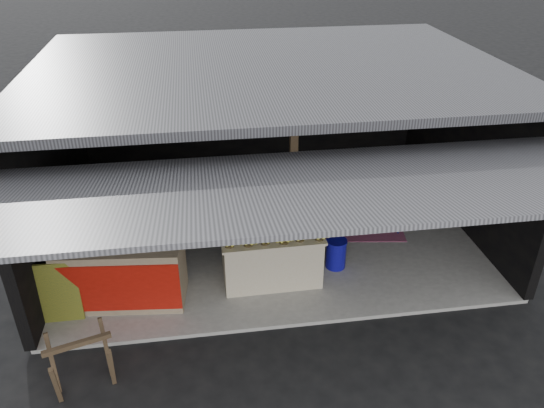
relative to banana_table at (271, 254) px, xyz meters
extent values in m
plane|color=black|center=(0.17, -1.13, -0.48)|extent=(80.00, 80.00, 0.00)
cube|color=gray|center=(0.17, 1.37, -0.45)|extent=(7.00, 5.00, 0.06)
cube|color=black|center=(0.17, 3.87, 1.03)|extent=(7.00, 0.15, 2.90)
cube|color=black|center=(-3.33, 1.37, 1.03)|extent=(0.15, 5.00, 2.90)
cube|color=black|center=(3.67, 1.37, 1.03)|extent=(0.15, 5.00, 2.90)
cube|color=#232326|center=(0.17, 1.37, 2.48)|extent=(7.20, 5.20, 0.12)
cube|color=#232326|center=(0.17, -2.08, 2.25)|extent=(7.40, 2.47, 0.48)
cube|color=brown|center=(0.47, 0.77, 1.01)|extent=(0.12, 0.12, 2.85)
cube|color=beige|center=(0.00, 0.00, -0.02)|extent=(1.46, 0.89, 0.79)
cube|color=beige|center=(0.00, 0.00, 0.40)|extent=(1.53, 0.95, 0.04)
cube|color=white|center=(0.10, 0.90, 0.08)|extent=(0.94, 0.66, 1.01)
cube|color=navy|center=(0.10, 0.59, 0.14)|extent=(0.71, 0.06, 0.30)
cube|color=#B21414|center=(0.10, 0.59, -0.22)|extent=(0.45, 0.05, 0.10)
cube|color=#998466|center=(-2.18, -0.23, 0.07)|extent=(1.80, 0.93, 0.97)
cube|color=#B2150B|center=(-2.18, -0.61, 0.07)|extent=(1.72, 0.20, 0.76)
cube|color=white|center=(-2.18, -0.62, 0.07)|extent=(0.59, 0.07, 0.19)
cube|color=#19224C|center=(-2.18, 0.10, 0.96)|extent=(1.72, 0.23, 0.81)
cube|color=black|center=(-3.03, -0.56, 0.04)|extent=(0.62, 0.11, 0.92)
cube|color=brown|center=(-2.76, -2.08, -0.09)|extent=(0.13, 0.29, 0.75)
cube|color=brown|center=(-2.17, -1.90, -0.09)|extent=(0.13, 0.29, 0.75)
cube|color=brown|center=(-2.87, -1.73, -0.09)|extent=(0.13, 0.29, 0.75)
cube|color=brown|center=(-2.27, -1.55, -0.09)|extent=(0.13, 0.29, 0.75)
cube|color=brown|center=(-2.52, -1.81, 0.24)|extent=(0.75, 0.28, 0.06)
cylinder|color=#0E0C87|center=(1.06, 0.10, -0.19)|extent=(0.32, 0.32, 0.46)
cylinder|color=#0B103C|center=(2.04, 1.00, -0.18)|extent=(0.03, 0.03, 0.48)
cylinder|color=#0B103C|center=(2.40, 0.88, -0.18)|extent=(0.03, 0.03, 0.48)
cylinder|color=#0B103C|center=(2.16, 1.35, -0.18)|extent=(0.03, 0.03, 0.48)
cylinder|color=#0B103C|center=(2.51, 1.24, -0.18)|extent=(0.03, 0.03, 0.48)
cube|color=#0B103C|center=(2.28, 1.12, 0.06)|extent=(0.57, 0.57, 0.04)
cube|color=#0B103C|center=(2.34, 1.31, 0.30)|extent=(0.44, 0.18, 0.49)
cube|color=maroon|center=(1.79, 1.20, -0.41)|extent=(1.63, 1.21, 0.01)
cube|color=black|center=(-0.63, 3.77, 1.43)|extent=(0.32, 0.03, 0.42)
cube|color=#4C4C59|center=(-0.63, 3.75, 1.43)|extent=(0.26, 0.02, 0.34)
cube|color=black|center=(-0.03, 3.77, 1.45)|extent=(0.32, 0.03, 0.42)
cube|color=#4C4C59|center=(-0.03, 3.75, 1.45)|extent=(0.26, 0.02, 0.34)
cube|color=black|center=(0.67, 3.77, 1.47)|extent=(0.32, 0.03, 0.42)
cube|color=#4C4C59|center=(0.67, 3.75, 1.47)|extent=(0.26, 0.02, 0.34)
camera|label=1|loc=(-0.95, -6.59, 4.65)|focal=35.00mm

